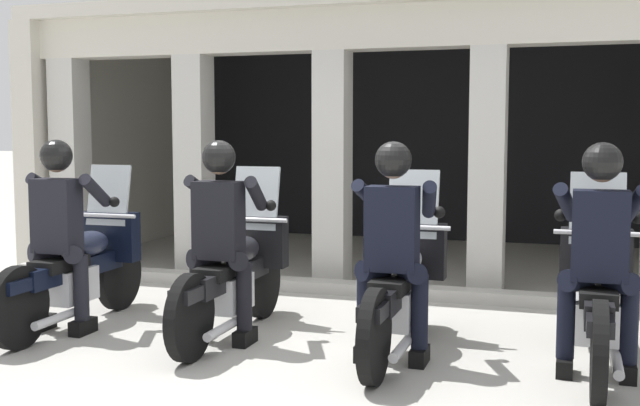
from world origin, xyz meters
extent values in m
plane|color=#A8A59E|center=(0.00, 3.00, 0.00)|extent=(80.00, 80.00, 0.00)
cube|color=black|center=(0.25, 6.35, 1.46)|extent=(9.20, 0.24, 2.93)
cube|color=beige|center=(0.25, 2.52, 2.71)|extent=(9.20, 0.36, 0.44)
cube|color=beige|center=(0.25, 4.36, 3.01)|extent=(9.20, 4.38, 0.16)
cube|color=beige|center=(-4.25, 4.36, 1.46)|extent=(0.30, 4.38, 2.93)
cube|color=beige|center=(-3.85, 2.52, 1.24)|extent=(0.35, 0.36, 2.49)
cube|color=beige|center=(-2.21, 2.52, 1.24)|extent=(0.35, 0.36, 2.49)
cube|color=beige|center=(-0.57, 2.52, 1.24)|extent=(0.35, 0.36, 2.49)
cube|color=beige|center=(1.07, 2.52, 1.24)|extent=(0.35, 0.36, 2.49)
cube|color=#B7B5AD|center=(0.25, 2.02, 0.06)|extent=(8.80, 0.24, 0.12)
cylinder|color=black|center=(-2.08, 0.72, 0.32)|extent=(0.09, 0.64, 0.64)
cylinder|color=black|center=(-2.08, -0.68, 0.32)|extent=(0.09, 0.64, 0.64)
cube|color=black|center=(-2.08, 0.72, 0.53)|extent=(0.14, 0.44, 0.08)
cube|color=silver|center=(-2.08, -0.03, 0.37)|extent=(0.28, 0.44, 0.28)
cube|color=black|center=(-2.08, 0.02, 0.50)|extent=(0.18, 1.24, 0.16)
ellipsoid|color=#1E2338|center=(-2.08, 0.24, 0.68)|extent=(0.26, 0.48, 0.22)
cube|color=black|center=(-2.08, -0.16, 0.57)|extent=(0.24, 0.52, 0.10)
cube|color=black|center=(-2.08, -0.62, 0.50)|extent=(0.16, 0.48, 0.10)
cylinder|color=silver|center=(-2.08, 0.66, 0.56)|extent=(0.05, 0.24, 0.53)
cube|color=black|center=(-2.08, 0.60, 0.70)|extent=(0.52, 0.16, 0.44)
sphere|color=silver|center=(-2.08, 0.70, 0.72)|extent=(0.18, 0.18, 0.18)
cube|color=silver|center=(-2.08, 0.58, 1.07)|extent=(0.40, 0.14, 0.54)
cylinder|color=silver|center=(-2.08, 0.50, 0.90)|extent=(0.62, 0.04, 0.04)
cylinder|color=silver|center=(-1.96, -0.38, 0.18)|extent=(0.07, 0.55, 0.07)
cube|color=black|center=(-2.08, -0.18, 0.97)|extent=(0.36, 0.22, 0.60)
cube|color=black|center=(-2.08, -0.06, 0.99)|extent=(0.05, 0.02, 0.32)
sphere|color=tan|center=(-2.08, -0.16, 1.43)|extent=(0.21, 0.21, 0.21)
sphere|color=black|center=(-2.08, -0.16, 1.46)|extent=(0.26, 0.26, 0.26)
cylinder|color=black|center=(-1.94, -0.16, 0.66)|extent=(0.26, 0.29, 0.17)
cylinder|color=black|center=(-1.88, -0.16, 0.39)|extent=(0.12, 0.12, 0.53)
cube|color=black|center=(-1.88, -0.15, 0.06)|extent=(0.11, 0.26, 0.12)
cylinder|color=black|center=(-2.22, -0.16, 0.66)|extent=(0.26, 0.29, 0.17)
cylinder|color=black|center=(-2.28, -0.16, 0.39)|extent=(0.12, 0.12, 0.53)
cube|color=black|center=(-2.28, -0.15, 0.06)|extent=(0.11, 0.26, 0.12)
cylinder|color=black|center=(-1.86, 0.05, 1.16)|extent=(0.19, 0.48, 0.31)
sphere|color=black|center=(-1.82, 0.26, 1.05)|extent=(0.09, 0.09, 0.09)
cylinder|color=black|center=(-2.30, 0.05, 1.16)|extent=(0.19, 0.48, 0.31)
sphere|color=black|center=(-2.34, 0.26, 1.05)|extent=(0.09, 0.09, 0.09)
cylinder|color=black|center=(-0.69, 0.83, 0.32)|extent=(0.09, 0.64, 0.64)
cylinder|color=black|center=(-0.69, -0.57, 0.32)|extent=(0.09, 0.64, 0.64)
cube|color=black|center=(-0.69, 0.83, 0.53)|extent=(0.14, 0.44, 0.08)
cube|color=silver|center=(-0.69, 0.08, 0.37)|extent=(0.28, 0.44, 0.28)
cube|color=black|center=(-0.69, 0.13, 0.50)|extent=(0.18, 1.24, 0.16)
ellipsoid|color=black|center=(-0.69, 0.35, 0.68)|extent=(0.26, 0.48, 0.22)
cube|color=black|center=(-0.69, -0.05, 0.57)|extent=(0.24, 0.52, 0.10)
cube|color=black|center=(-0.69, -0.51, 0.50)|extent=(0.16, 0.48, 0.10)
cylinder|color=silver|center=(-0.69, 0.77, 0.56)|extent=(0.05, 0.24, 0.53)
cube|color=black|center=(-0.69, 0.71, 0.70)|extent=(0.52, 0.16, 0.44)
sphere|color=silver|center=(-0.69, 0.81, 0.72)|extent=(0.18, 0.18, 0.18)
cube|color=silver|center=(-0.69, 0.69, 1.07)|extent=(0.40, 0.14, 0.54)
cylinder|color=silver|center=(-0.69, 0.61, 0.90)|extent=(0.62, 0.04, 0.04)
cylinder|color=silver|center=(-0.57, -0.27, 0.18)|extent=(0.07, 0.55, 0.07)
cube|color=black|center=(-0.69, -0.07, 0.97)|extent=(0.36, 0.22, 0.60)
cube|color=black|center=(-0.69, 0.05, 0.99)|extent=(0.05, 0.02, 0.32)
sphere|color=tan|center=(-0.69, -0.05, 1.43)|extent=(0.21, 0.21, 0.21)
sphere|color=black|center=(-0.69, -0.05, 1.46)|extent=(0.26, 0.26, 0.26)
cylinder|color=black|center=(-0.55, -0.05, 0.66)|extent=(0.26, 0.29, 0.17)
cylinder|color=black|center=(-0.49, -0.05, 0.39)|extent=(0.12, 0.12, 0.53)
cube|color=black|center=(-0.49, -0.04, 0.06)|extent=(0.11, 0.26, 0.12)
cylinder|color=black|center=(-0.83, -0.05, 0.66)|extent=(0.26, 0.29, 0.17)
cylinder|color=black|center=(-0.89, -0.05, 0.39)|extent=(0.12, 0.12, 0.53)
cube|color=black|center=(-0.89, -0.04, 0.06)|extent=(0.11, 0.26, 0.12)
cylinder|color=black|center=(-0.47, 0.16, 1.16)|extent=(0.19, 0.48, 0.31)
sphere|color=black|center=(-0.43, 0.37, 1.05)|extent=(0.09, 0.09, 0.09)
cylinder|color=black|center=(-0.91, 0.16, 1.16)|extent=(0.19, 0.48, 0.31)
sphere|color=black|center=(-0.95, 0.37, 1.05)|extent=(0.09, 0.09, 0.09)
cylinder|color=black|center=(0.69, 0.73, 0.32)|extent=(0.09, 0.64, 0.64)
cylinder|color=black|center=(0.69, -0.67, 0.32)|extent=(0.09, 0.64, 0.64)
cube|color=black|center=(0.69, 0.73, 0.53)|extent=(0.14, 0.44, 0.08)
cube|color=silver|center=(0.69, -0.02, 0.37)|extent=(0.28, 0.44, 0.28)
cube|color=black|center=(0.69, 0.03, 0.50)|extent=(0.18, 1.24, 0.16)
ellipsoid|color=#B2B2B7|center=(0.69, 0.25, 0.68)|extent=(0.26, 0.48, 0.22)
cube|color=black|center=(0.69, -0.15, 0.57)|extent=(0.24, 0.52, 0.10)
cube|color=black|center=(0.69, -0.61, 0.50)|extent=(0.16, 0.48, 0.10)
cylinder|color=silver|center=(0.69, 0.67, 0.56)|extent=(0.05, 0.24, 0.53)
cube|color=black|center=(0.69, 0.61, 0.70)|extent=(0.52, 0.16, 0.44)
sphere|color=silver|center=(0.69, 0.71, 0.72)|extent=(0.18, 0.18, 0.18)
cube|color=silver|center=(0.69, 0.59, 1.07)|extent=(0.40, 0.14, 0.54)
cylinder|color=silver|center=(0.69, 0.51, 0.90)|extent=(0.62, 0.04, 0.04)
cylinder|color=silver|center=(0.81, -0.37, 0.18)|extent=(0.07, 0.55, 0.07)
cube|color=black|center=(0.69, -0.17, 0.97)|extent=(0.36, 0.22, 0.60)
cube|color=black|center=(0.69, -0.05, 0.99)|extent=(0.05, 0.02, 0.32)
sphere|color=tan|center=(0.69, -0.15, 1.43)|extent=(0.21, 0.21, 0.21)
sphere|color=black|center=(0.69, -0.15, 1.46)|extent=(0.26, 0.26, 0.26)
cylinder|color=black|center=(0.83, -0.15, 0.66)|extent=(0.26, 0.29, 0.17)
cylinder|color=black|center=(0.89, -0.15, 0.39)|extent=(0.12, 0.12, 0.53)
cube|color=black|center=(0.89, -0.14, 0.06)|extent=(0.11, 0.26, 0.12)
cylinder|color=black|center=(0.55, -0.15, 0.66)|extent=(0.26, 0.29, 0.17)
cylinder|color=black|center=(0.49, -0.15, 0.39)|extent=(0.12, 0.12, 0.53)
cube|color=black|center=(0.49, -0.14, 0.06)|extent=(0.11, 0.26, 0.12)
cylinder|color=black|center=(0.91, 0.06, 1.16)|extent=(0.19, 0.48, 0.31)
sphere|color=black|center=(0.95, 0.27, 1.05)|extent=(0.09, 0.09, 0.09)
cylinder|color=black|center=(0.47, 0.06, 1.16)|extent=(0.19, 0.48, 0.31)
sphere|color=black|center=(0.43, 0.27, 1.05)|extent=(0.09, 0.09, 0.09)
cylinder|color=black|center=(2.08, 0.80, 0.32)|extent=(0.09, 0.64, 0.64)
cylinder|color=black|center=(2.08, -0.60, 0.32)|extent=(0.09, 0.64, 0.64)
cube|color=black|center=(2.08, 0.80, 0.53)|extent=(0.14, 0.44, 0.08)
cube|color=silver|center=(2.08, 0.05, 0.37)|extent=(0.28, 0.44, 0.28)
cube|color=black|center=(2.08, 0.10, 0.50)|extent=(0.18, 1.24, 0.16)
ellipsoid|color=black|center=(2.08, 0.32, 0.68)|extent=(0.26, 0.48, 0.22)
cube|color=black|center=(2.08, -0.08, 0.57)|extent=(0.24, 0.52, 0.10)
cube|color=black|center=(2.08, -0.54, 0.50)|extent=(0.16, 0.48, 0.10)
cylinder|color=silver|center=(2.08, 0.74, 0.56)|extent=(0.05, 0.24, 0.53)
cube|color=black|center=(2.08, 0.68, 0.70)|extent=(0.52, 0.16, 0.44)
sphere|color=silver|center=(2.08, 0.78, 0.72)|extent=(0.18, 0.18, 0.18)
cube|color=silver|center=(2.08, 0.66, 1.07)|extent=(0.40, 0.14, 0.54)
cylinder|color=silver|center=(2.08, 0.58, 0.90)|extent=(0.62, 0.04, 0.04)
cylinder|color=silver|center=(2.20, -0.30, 0.18)|extent=(0.07, 0.55, 0.07)
cube|color=black|center=(2.08, -0.10, 0.97)|extent=(0.36, 0.22, 0.60)
cube|color=#14193F|center=(2.08, 0.02, 0.99)|extent=(0.05, 0.02, 0.32)
sphere|color=#936B51|center=(2.08, -0.08, 1.43)|extent=(0.21, 0.21, 0.21)
sphere|color=black|center=(2.08, -0.08, 1.46)|extent=(0.26, 0.26, 0.26)
cylinder|color=black|center=(2.22, -0.08, 0.66)|extent=(0.26, 0.29, 0.17)
cylinder|color=black|center=(2.28, -0.08, 0.39)|extent=(0.12, 0.12, 0.53)
cube|color=black|center=(2.28, -0.07, 0.06)|extent=(0.11, 0.26, 0.12)
cylinder|color=black|center=(1.94, -0.08, 0.66)|extent=(0.26, 0.29, 0.17)
cylinder|color=black|center=(1.88, -0.08, 0.39)|extent=(0.12, 0.12, 0.53)
cube|color=black|center=(1.88, -0.07, 0.06)|extent=(0.11, 0.26, 0.12)
cylinder|color=black|center=(2.30, 0.13, 1.16)|extent=(0.19, 0.48, 0.31)
sphere|color=black|center=(2.34, 0.34, 1.05)|extent=(0.09, 0.09, 0.09)
cylinder|color=black|center=(1.86, 0.13, 1.16)|extent=(0.19, 0.48, 0.31)
sphere|color=black|center=(1.82, 0.34, 1.05)|extent=(0.09, 0.09, 0.09)
camera|label=1|loc=(1.90, -5.59, 1.68)|focal=44.43mm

